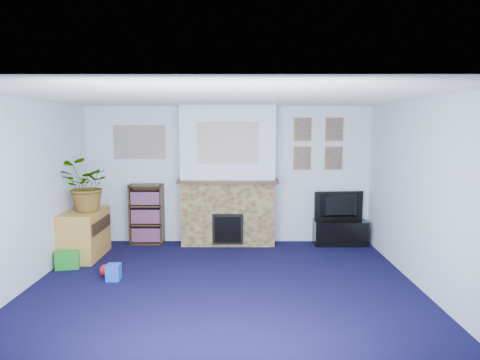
{
  "coord_description": "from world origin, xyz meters",
  "views": [
    {
      "loc": [
        0.23,
        -5.26,
        2.03
      ],
      "look_at": [
        0.21,
        0.88,
        1.28
      ],
      "focal_mm": 32.0,
      "sensor_mm": 36.0,
      "label": 1
    }
  ],
  "objects_px": {
    "tv_stand": "(340,232)",
    "bookshelf": "(147,215)",
    "sideboard": "(85,235)",
    "television": "(340,206)"
  },
  "relations": [
    {
      "from": "bookshelf",
      "to": "sideboard",
      "type": "bearing_deg",
      "value": -134.87
    },
    {
      "from": "television",
      "to": "tv_stand",
      "type": "bearing_deg",
      "value": 83.98
    },
    {
      "from": "television",
      "to": "sideboard",
      "type": "relative_size",
      "value": 0.91
    },
    {
      "from": "bookshelf",
      "to": "sideboard",
      "type": "xyz_separation_m",
      "value": [
        -0.81,
        -0.81,
        -0.15
      ]
    },
    {
      "from": "tv_stand",
      "to": "television",
      "type": "bearing_deg",
      "value": 90.0
    },
    {
      "from": "sideboard",
      "to": "bookshelf",
      "type": "bearing_deg",
      "value": 45.13
    },
    {
      "from": "tv_stand",
      "to": "bookshelf",
      "type": "height_order",
      "value": "bookshelf"
    },
    {
      "from": "tv_stand",
      "to": "sideboard",
      "type": "height_order",
      "value": "sideboard"
    },
    {
      "from": "tv_stand",
      "to": "bookshelf",
      "type": "bearing_deg",
      "value": 178.7
    },
    {
      "from": "television",
      "to": "bookshelf",
      "type": "bearing_deg",
      "value": -6.98
    }
  ]
}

